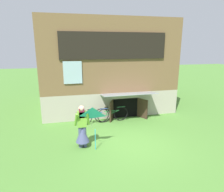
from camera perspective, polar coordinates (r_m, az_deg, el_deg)
The scene contains 6 objects.
ground_plane at distance 8.19m, azimuth 5.68°, elevation -13.53°, with size 60.00×60.00×0.00m, color #4C7F33.
log_house at distance 12.72m, azimuth -2.21°, elevation 8.95°, with size 7.44×6.32×5.25m.
person at distance 7.69m, azimuth -8.58°, elevation -9.68°, with size 0.61×0.53×1.68m.
kite at distance 7.03m, azimuth -5.59°, elevation -6.25°, with size 0.83×0.75×1.67m.
bicycle_green at distance 10.21m, azimuth -0.21°, elevation -5.29°, with size 1.77×0.08×0.81m.
bicycle_blue at distance 9.94m, azimuth -5.04°, elevation -5.93°, with size 1.73×0.31×0.79m.
Camera 1 is at (-2.40, -6.83, 3.82)m, focal length 31.65 mm.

